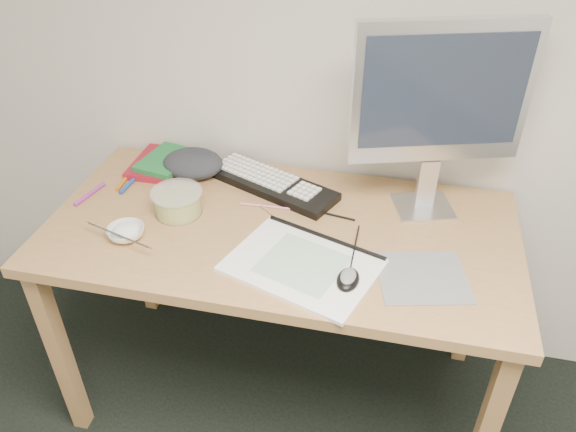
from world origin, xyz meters
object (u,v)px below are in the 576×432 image
desk (280,248)px  rice_bowl (126,233)px  keyboard (272,184)px  monitor (441,99)px  sketchpad (302,265)px

desk → rice_bowl: bearing=-160.8°
keyboard → monitor: size_ratio=0.77×
rice_bowl → keyboard: bearing=45.5°
monitor → rice_bowl: (-0.84, -0.34, -0.35)m
rice_bowl → sketchpad: bearing=-1.9°
desk → rice_bowl: (-0.42, -0.15, 0.10)m
sketchpad → monitor: 0.60m
sketchpad → rice_bowl: bearing=-162.9°
keyboard → rice_bowl: (-0.35, -0.35, 0.00)m
keyboard → desk: bearing=-46.2°
sketchpad → monitor: bearing=68.2°
keyboard → rice_bowl: bearing=-111.0°
desk → sketchpad: sketchpad is taller
desk → monitor: (0.41, 0.20, 0.45)m
keyboard → rice_bowl: 0.50m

